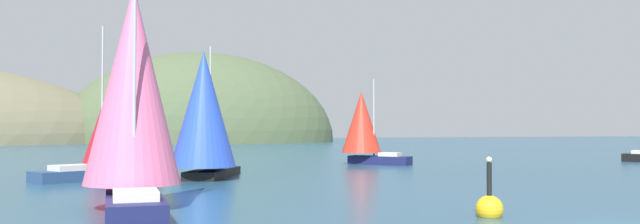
% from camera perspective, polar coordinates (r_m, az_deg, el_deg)
% --- Properties ---
extents(headland_center, '(64.91, 44.00, 42.79)m').
position_cam_1_polar(headland_center, '(154.77, -10.51, -2.66)').
color(headland_center, '#4C5B3D').
rests_on(headland_center, ground_plane).
extents(sailboat_blue_spinnaker, '(6.51, 8.80, 9.25)m').
position_cam_1_polar(sailboat_blue_spinnaker, '(43.98, -10.31, -0.09)').
color(sailboat_blue_spinnaker, black).
rests_on(sailboat_blue_spinnaker, ground_plane).
extents(sailboat_pink_spinnaker, '(4.19, 7.74, 10.21)m').
position_cam_1_polar(sailboat_pink_spinnaker, '(28.83, -16.35, 1.66)').
color(sailboat_pink_spinnaker, '#191E4C').
rests_on(sailboat_pink_spinnaker, ground_plane).
extents(sailboat_crimson_sail, '(9.89, 7.96, 10.53)m').
position_cam_1_polar(sailboat_crimson_sail, '(47.03, -17.22, 0.56)').
color(sailboat_crimson_sail, navy).
rests_on(sailboat_crimson_sail, ground_plane).
extents(sailboat_scarlet_sail, '(6.67, 6.93, 8.19)m').
position_cam_1_polar(sailboat_scarlet_sail, '(61.73, 3.89, -1.22)').
color(sailboat_scarlet_sail, '#191E4C').
rests_on(sailboat_scarlet_sail, ground_plane).
extents(channel_buoy, '(1.10, 1.10, 2.64)m').
position_cam_1_polar(channel_buoy, '(26.51, 14.90, -8.25)').
color(channel_buoy, gold).
rests_on(channel_buoy, ground_plane).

